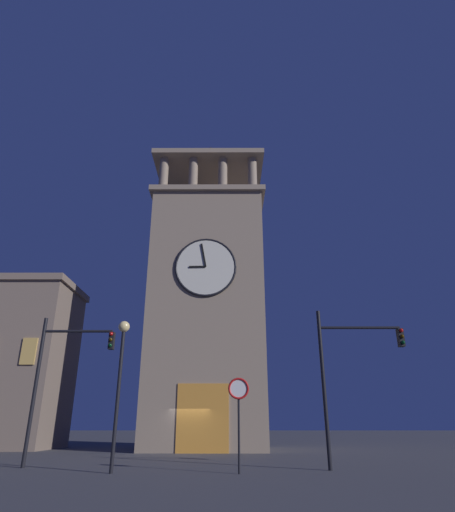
# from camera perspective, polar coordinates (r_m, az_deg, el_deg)

# --- Properties ---
(ground_plane) EXTENTS (200.00, 200.00, 0.00)m
(ground_plane) POSITION_cam_1_polar(r_m,az_deg,el_deg) (28.31, -5.21, -24.76)
(ground_plane) COLOR #424247
(clocktower) EXTENTS (8.70, 8.51, 24.64)m
(clocktower) POSITION_cam_1_polar(r_m,az_deg,el_deg) (32.80, -2.66, -7.56)
(clocktower) COLOR gray
(clocktower) RESTS_ON ground_plane
(traffic_signal_near) EXTENTS (3.24, 0.41, 6.06)m
(traffic_signal_near) POSITION_cam_1_polar(r_m,az_deg,el_deg) (20.31, -21.35, -13.65)
(traffic_signal_near) COLOR black
(traffic_signal_near) RESTS_ON ground_plane
(traffic_signal_far) EXTENTS (3.57, 0.41, 6.13)m
(traffic_signal_far) POSITION_cam_1_polar(r_m,az_deg,el_deg) (18.68, 15.88, -13.64)
(traffic_signal_far) COLOR black
(traffic_signal_far) RESTS_ON ground_plane
(street_lamp) EXTENTS (0.44, 0.44, 5.46)m
(street_lamp) POSITION_cam_1_polar(r_m,az_deg,el_deg) (17.44, -14.08, -13.85)
(street_lamp) COLOR black
(street_lamp) RESTS_ON ground_plane
(no_horn_sign) EXTENTS (0.78, 0.14, 3.25)m
(no_horn_sign) POSITION_cam_1_polar(r_m,az_deg,el_deg) (16.64, 1.49, -18.31)
(no_horn_sign) COLOR black
(no_horn_sign) RESTS_ON ground_plane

